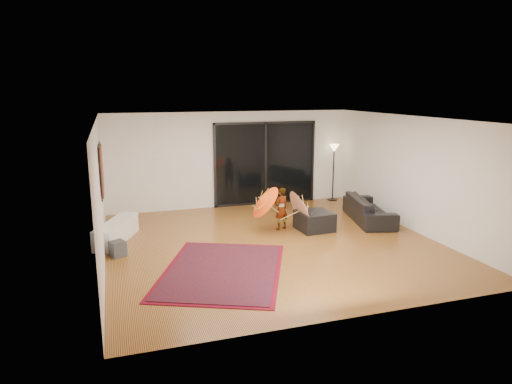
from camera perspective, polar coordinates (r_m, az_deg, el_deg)
name	(u,v)px	position (r m, az deg, el deg)	size (l,w,h in m)	color
floor	(273,243)	(10.05, 2.12, -6.43)	(7.00, 7.00, 0.00)	#A26E2C
ceiling	(274,119)	(9.52, 2.26, 9.12)	(7.00, 7.00, 0.00)	white
wall_back	(232,160)	(12.99, -3.08, 4.06)	(7.00, 7.00, 0.00)	silver
wall_front	(358,230)	(6.61, 12.58, -4.67)	(7.00, 7.00, 0.00)	silver
wall_left	(100,194)	(9.14, -18.92, -0.26)	(7.00, 7.00, 0.00)	silver
wall_right	(413,174)	(11.36, 19.05, 2.14)	(7.00, 7.00, 0.00)	silver
sliding_door	(265,163)	(13.27, 1.15, 3.61)	(3.06, 0.07, 2.40)	black
painting	(101,170)	(10.07, -18.76, 2.63)	(0.04, 1.28, 1.08)	black
media_console	(116,231)	(10.59, -17.04, -4.72)	(0.41, 1.63, 0.45)	white
speaker	(118,249)	(9.66, -16.91, -6.81)	(0.28, 0.28, 0.32)	#424244
persian_rug	(223,270)	(8.62, -4.20, -9.72)	(3.14, 3.58, 0.02)	#5C0717
sofa	(369,209)	(12.02, 13.94, -2.08)	(2.09, 0.82, 0.61)	black
ottoman	(314,221)	(11.02, 7.31, -3.59)	(0.78, 0.78, 0.44)	black
floor_lamp	(334,156)	(13.87, 9.72, 4.43)	(0.29, 0.29, 1.70)	black
child	(281,209)	(10.90, 3.18, -2.10)	(0.37, 0.25, 1.02)	#999999
parasol_orange	(260,202)	(10.62, 0.51, -1.24)	(0.68, 0.86, 0.89)	#E9450C
parasol_white	(307,209)	(11.00, 6.38, -2.08)	(0.53, 1.00, 1.01)	white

